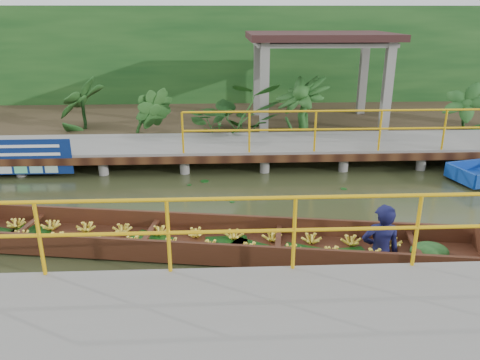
{
  "coord_description": "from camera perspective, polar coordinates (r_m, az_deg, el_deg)",
  "views": [
    {
      "loc": [
        -0.15,
        -8.39,
        3.84
      ],
      "look_at": [
        0.28,
        0.5,
        0.6
      ],
      "focal_mm": 35.0,
      "sensor_mm": 36.0,
      "label": 1
    }
  ],
  "objects": [
    {
      "name": "ground",
      "position": [
        9.23,
        -1.57,
        -4.59
      ],
      "size": [
        80.0,
        80.0,
        0.0
      ],
      "primitive_type": "plane",
      "color": "#2A3219",
      "rests_on": "ground"
    },
    {
      "name": "land_strip",
      "position": [
        16.3,
        -2.17,
        7.17
      ],
      "size": [
        30.0,
        8.0,
        0.45
      ],
      "primitive_type": "cube",
      "color": "#34281A",
      "rests_on": "ground"
    },
    {
      "name": "far_dock",
      "position": [
        12.29,
        -1.86,
        4.11
      ],
      "size": [
        16.0,
        2.06,
        1.66
      ],
      "color": "gray",
      "rests_on": "ground"
    },
    {
      "name": "near_dock",
      "position": [
        5.61,
        10.33,
        -19.52
      ],
      "size": [
        18.0,
        2.4,
        1.73
      ],
      "color": "gray",
      "rests_on": "ground"
    },
    {
      "name": "pavilion",
      "position": [
        15.06,
        9.71,
        15.83
      ],
      "size": [
        4.4,
        3.0,
        3.0
      ],
      "color": "gray",
      "rests_on": "ground"
    },
    {
      "name": "foliage_backdrop",
      "position": [
        18.48,
        -2.34,
        14.27
      ],
      "size": [
        30.0,
        0.8,
        4.0
      ],
      "primitive_type": "cube",
      "color": "#144118",
      "rests_on": "ground"
    },
    {
      "name": "vendor_boat",
      "position": [
        7.92,
        -1.33,
        -7.15
      ],
      "size": [
        10.99,
        2.79,
        2.2
      ],
      "rotation": [
        0.0,
        0.0,
        -0.16
      ],
      "color": "#3D1E10",
      "rests_on": "ground"
    },
    {
      "name": "blue_banner",
      "position": [
        12.36,
        -25.95,
        2.54
      ],
      "size": [
        2.76,
        0.04,
        0.86
      ],
      "color": "navy",
      "rests_on": "ground"
    },
    {
      "name": "tropical_plants",
      "position": [
        14.12,
        6.35,
        8.93
      ],
      "size": [
        14.13,
        1.13,
        1.42
      ],
      "color": "#144118",
      "rests_on": "ground"
    }
  ]
}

